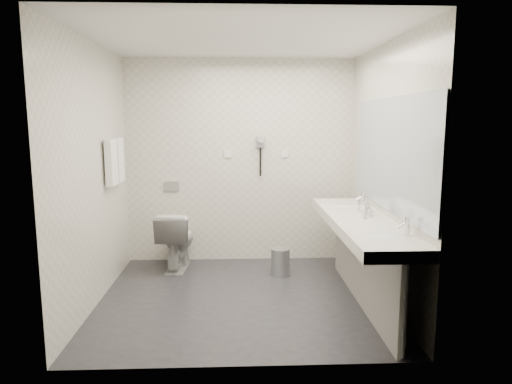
{
  "coord_description": "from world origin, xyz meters",
  "views": [
    {
      "loc": [
        -0.04,
        -4.39,
        1.77
      ],
      "look_at": [
        0.15,
        0.15,
        1.05
      ],
      "focal_mm": 32.22,
      "sensor_mm": 36.0,
      "label": 1
    }
  ],
  "objects": [
    {
      "name": "switch_plate_a",
      "position": [
        -0.15,
        1.29,
        1.35
      ],
      "size": [
        0.09,
        0.02,
        0.09
      ],
      "primitive_type": "cube",
      "color": "white",
      "rests_on": "wall_back"
    },
    {
      "name": "vanity_counter",
      "position": [
        1.12,
        -0.2,
        0.8
      ],
      "size": [
        0.55,
        2.2,
        0.1
      ],
      "primitive_type": "cube",
      "color": "silver",
      "rests_on": "floor"
    },
    {
      "name": "wall_back",
      "position": [
        0.0,
        1.3,
        1.25
      ],
      "size": [
        2.8,
        0.0,
        2.8
      ],
      "primitive_type": "plane",
      "rotation": [
        1.57,
        0.0,
        0.0
      ],
      "color": "beige",
      "rests_on": "floor"
    },
    {
      "name": "glass_right",
      "position": [
        1.22,
        0.15,
        0.9
      ],
      "size": [
        0.07,
        0.07,
        0.11
      ],
      "primitive_type": "cylinder",
      "rotation": [
        0.0,
        0.0,
        -0.15
      ],
      "color": "silver",
      "rests_on": "vanity_counter"
    },
    {
      "name": "faucet_near",
      "position": [
        1.32,
        -0.85,
        0.92
      ],
      "size": [
        0.04,
        0.04,
        0.15
      ],
      "primitive_type": "cylinder",
      "color": "silver",
      "rests_on": "vanity_counter"
    },
    {
      "name": "vanity_post_near",
      "position": [
        1.18,
        -1.24,
        0.38
      ],
      "size": [
        0.06,
        0.06,
        0.75
      ],
      "primitive_type": "cylinder",
      "color": "silver",
      "rests_on": "floor"
    },
    {
      "name": "vanity_post_far",
      "position": [
        1.18,
        0.84,
        0.38
      ],
      "size": [
        0.06,
        0.06,
        0.75
      ],
      "primitive_type": "cylinder",
      "color": "silver",
      "rests_on": "floor"
    },
    {
      "name": "faucet_far",
      "position": [
        1.32,
        0.45,
        0.92
      ],
      "size": [
        0.04,
        0.04,
        0.15
      ],
      "primitive_type": "cylinder",
      "color": "silver",
      "rests_on": "vanity_counter"
    },
    {
      "name": "dryer_cradle",
      "position": [
        0.25,
        1.27,
        1.5
      ],
      "size": [
        0.1,
        0.04,
        0.14
      ],
      "primitive_type": "cube",
      "color": "#9A9BA0",
      "rests_on": "wall_back"
    },
    {
      "name": "floor",
      "position": [
        0.0,
        0.0,
        0.0
      ],
      "size": [
        2.8,
        2.8,
        0.0
      ],
      "primitive_type": "plane",
      "color": "#252429",
      "rests_on": "ground"
    },
    {
      "name": "soap_bottle_a",
      "position": [
        1.23,
        -0.14,
        0.9
      ],
      "size": [
        0.05,
        0.05,
        0.1
      ],
      "primitive_type": "imported",
      "rotation": [
        0.0,
        0.0,
        -0.05
      ],
      "color": "white",
      "rests_on": "vanity_counter"
    },
    {
      "name": "ceiling",
      "position": [
        0.0,
        0.0,
        2.5
      ],
      "size": [
        2.8,
        2.8,
        0.0
      ],
      "primitive_type": "plane",
      "rotation": [
        3.14,
        0.0,
        0.0
      ],
      "color": "silver",
      "rests_on": "wall_back"
    },
    {
      "name": "glass_left",
      "position": [
        1.24,
        0.01,
        0.9
      ],
      "size": [
        0.07,
        0.07,
        0.1
      ],
      "primitive_type": "cylinder",
      "rotation": [
        0.0,
        0.0,
        -0.32
      ],
      "color": "silver",
      "rests_on": "vanity_counter"
    },
    {
      "name": "toilet",
      "position": [
        -0.77,
        0.96,
        0.35
      ],
      "size": [
        0.45,
        0.72,
        0.7
      ],
      "primitive_type": "imported",
      "rotation": [
        0.0,
        0.0,
        3.06
      ],
      "color": "white",
      "rests_on": "floor"
    },
    {
      "name": "towel_far",
      "position": [
        -1.34,
        0.69,
        1.33
      ],
      "size": [
        0.07,
        0.24,
        0.48
      ],
      "primitive_type": "cube",
      "color": "white",
      "rests_on": "towel_rail"
    },
    {
      "name": "wall_right",
      "position": [
        1.4,
        0.0,
        1.25
      ],
      "size": [
        0.0,
        2.6,
        2.6
      ],
      "primitive_type": "plane",
      "rotation": [
        1.57,
        0.0,
        -1.57
      ],
      "color": "beige",
      "rests_on": "floor"
    },
    {
      "name": "dryer_cord",
      "position": [
        0.25,
        1.26,
        1.25
      ],
      "size": [
        0.02,
        0.02,
        0.35
      ],
      "primitive_type": "cylinder",
      "color": "black",
      "rests_on": "dryer_cradle"
    },
    {
      "name": "wall_front",
      "position": [
        0.0,
        -1.3,
        1.25
      ],
      "size": [
        2.8,
        0.0,
        2.8
      ],
      "primitive_type": "plane",
      "rotation": [
        -1.57,
        0.0,
        0.0
      ],
      "color": "beige",
      "rests_on": "floor"
    },
    {
      "name": "towel_near",
      "position": [
        -1.34,
        0.41,
        1.33
      ],
      "size": [
        0.07,
        0.24,
        0.48
      ],
      "primitive_type": "cube",
      "color": "white",
      "rests_on": "towel_rail"
    },
    {
      "name": "mirror",
      "position": [
        1.39,
        -0.2,
        1.45
      ],
      "size": [
        0.02,
        2.2,
        1.05
      ],
      "primitive_type": "cube",
      "color": "#B2BCC6",
      "rests_on": "wall_right"
    },
    {
      "name": "switch_plate_b",
      "position": [
        0.55,
        1.29,
        1.35
      ],
      "size": [
        0.09,
        0.02,
        0.09
      ],
      "primitive_type": "cube",
      "color": "white",
      "rests_on": "wall_back"
    },
    {
      "name": "wall_left",
      "position": [
        -1.4,
        0.0,
        1.25
      ],
      "size": [
        0.0,
        2.6,
        2.6
      ],
      "primitive_type": "plane",
      "rotation": [
        1.57,
        0.0,
        1.57
      ],
      "color": "beige",
      "rests_on": "floor"
    },
    {
      "name": "soap_bottle_c",
      "position": [
        1.16,
        -0.21,
        0.9
      ],
      "size": [
        0.05,
        0.05,
        0.11
      ],
      "primitive_type": "imported",
      "rotation": [
        0.0,
        0.0,
        -0.14
      ],
      "color": "white",
      "rests_on": "vanity_counter"
    },
    {
      "name": "basin_near",
      "position": [
        1.12,
        -0.85,
        0.83
      ],
      "size": [
        0.4,
        0.31,
        0.05
      ],
      "primitive_type": "ellipsoid",
      "color": "white",
      "rests_on": "vanity_counter"
    },
    {
      "name": "dryer_barrel",
      "position": [
        0.25,
        1.2,
        1.53
      ],
      "size": [
        0.08,
        0.14,
        0.08
      ],
      "primitive_type": "cylinder",
      "rotation": [
        1.57,
        0.0,
        0.0
      ],
      "color": "#9A9BA0",
      "rests_on": "dryer_cradle"
    },
    {
      "name": "towel_rail",
      "position": [
        -1.35,
        0.55,
        1.55
      ],
      "size": [
        0.02,
        0.62,
        0.02
      ],
      "primitive_type": "cylinder",
      "rotation": [
        1.57,
        0.0,
        0.0
      ],
      "color": "silver",
      "rests_on": "wall_left"
    },
    {
      "name": "pedal_bin",
      "position": [
        0.45,
        0.66,
        0.15
      ],
      "size": [
        0.28,
        0.28,
        0.3
      ],
      "primitive_type": "cylinder",
      "rotation": [
        0.0,
        0.0,
        0.4
      ],
      "color": "#B2B5BA",
      "rests_on": "floor"
    },
    {
      "name": "flush_plate",
      "position": [
        -0.85,
        1.29,
        0.95
      ],
      "size": [
        0.18,
        0.02,
        0.12
      ],
      "primitive_type": "cube",
      "color": "#B2B5BA",
      "rests_on": "wall_back"
    },
    {
      "name": "soap_bottle_b",
      "position": [
        1.23,
        0.05,
        0.9
      ],
      "size": [
        0.11,
        0.11,
        0.1
      ],
      "primitive_type": "imported",
      "rotation": [
        0.0,
        0.0,
        -0.47
      ],
      "color": "white",
      "rests_on": "vanity_counter"
    },
    {
      "name": "vanity_panel",
      "position": [
        1.15,
        -0.2,
        0.38
      ],
      "size": [
        0.03,
        2.15,
        0.75
      ],
      "primitive_type": "cube",
      "color": "gray",
      "rests_on": "floor"
    },
    {
      "name": "bin_lid",
      "position": [
        0.45,
        0.66,
        0.31
      ],
      "size": [
        0.21,
        0.21,
        0.02
      ],
      "primitive_type": "cylinder",
      "color": "#B2B5BA",
      "rests_on": "pedal_bin"
    },
    {
      "name": "basin_far",
      "position": [
        1.12,
        0.45,
        0.83
      ],
      "size": [
        0.4,
        0.31,
        0.05
      ],
      "primitive_type": "ellipsoid",
      "color": "white",
      "rests_on": "vanity_counter"
    }
  ]
}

